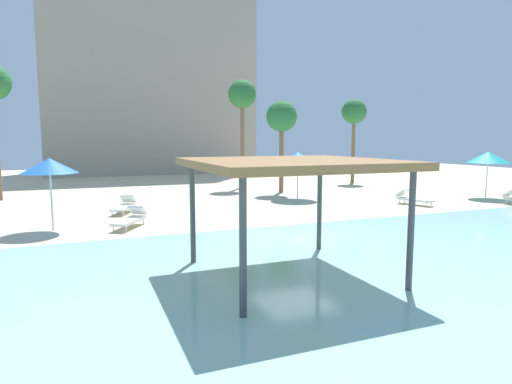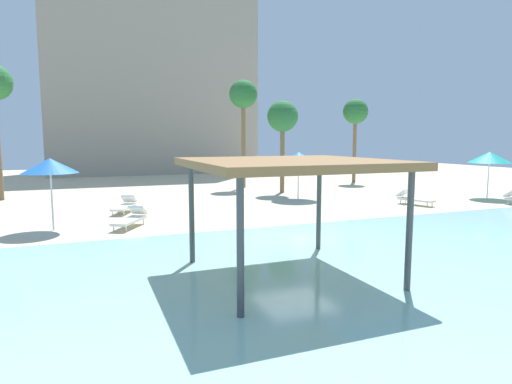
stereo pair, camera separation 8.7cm
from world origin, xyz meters
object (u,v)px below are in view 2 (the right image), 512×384
(beach_umbrella_blue_1, at_px, (298,158))
(palm_tree_2, at_px, (355,114))
(beach_umbrella_blue_3, at_px, (50,166))
(palm_tree_3, at_px, (243,97))
(beach_umbrella_teal_0, at_px, (490,157))
(lounge_chair_1, at_px, (125,205))
(lounge_chair_3, at_px, (413,198))
(lounge_chair_2, at_px, (131,218))
(palm_tree_1, at_px, (283,118))
(shade_pavilion, at_px, (290,167))

(beach_umbrella_blue_1, distance_m, palm_tree_2, 11.36)
(beach_umbrella_blue_3, bearing_deg, palm_tree_3, 43.64)
(beach_umbrella_teal_0, distance_m, lounge_chair_1, 19.64)
(lounge_chair_3, distance_m, palm_tree_2, 12.64)
(beach_umbrella_teal_0, distance_m, lounge_chair_2, 19.57)
(palm_tree_1, bearing_deg, shade_pavilion, -114.57)
(beach_umbrella_blue_3, height_order, lounge_chair_2, beach_umbrella_blue_3)
(shade_pavilion, height_order, beach_umbrella_teal_0, shade_pavilion)
(beach_umbrella_blue_1, xyz_separation_m, lounge_chair_2, (-9.35, -4.49, -1.94))
(beach_umbrella_blue_3, distance_m, lounge_chair_1, 4.53)
(beach_umbrella_blue_3, bearing_deg, palm_tree_1, 29.84)
(shade_pavilion, distance_m, lounge_chair_3, 13.74)
(beach_umbrella_blue_1, bearing_deg, beach_umbrella_teal_0, -19.38)
(beach_umbrella_blue_3, bearing_deg, beach_umbrella_blue_1, 18.62)
(beach_umbrella_blue_3, relative_size, lounge_chair_1, 1.32)
(beach_umbrella_blue_3, relative_size, palm_tree_3, 0.36)
(shade_pavilion, bearing_deg, lounge_chair_2, 111.35)
(lounge_chair_2, bearing_deg, palm_tree_3, 173.72)
(lounge_chair_3, bearing_deg, beach_umbrella_blue_1, -149.23)
(beach_umbrella_blue_1, bearing_deg, shade_pavilion, -118.18)
(lounge_chair_1, distance_m, palm_tree_1, 11.45)
(palm_tree_2, bearing_deg, beach_umbrella_teal_0, -81.03)
(shade_pavilion, relative_size, beach_umbrella_blue_3, 1.72)
(beach_umbrella_blue_1, height_order, lounge_chair_1, beach_umbrella_blue_1)
(beach_umbrella_teal_0, bearing_deg, palm_tree_1, 145.19)
(palm_tree_3, bearing_deg, palm_tree_1, -70.34)
(shade_pavilion, distance_m, lounge_chair_2, 8.36)
(lounge_chair_2, xyz_separation_m, palm_tree_2, (17.78, 11.48, 4.93))
(lounge_chair_2, height_order, palm_tree_3, palm_tree_3)
(lounge_chair_2, bearing_deg, beach_umbrella_blue_3, -68.06)
(beach_umbrella_blue_1, relative_size, palm_tree_2, 0.41)
(beach_umbrella_blue_1, distance_m, lounge_chair_3, 6.29)
(shade_pavilion, relative_size, lounge_chair_2, 2.33)
(lounge_chair_1, xyz_separation_m, lounge_chair_2, (-0.07, -3.43, 0.00))
(lounge_chair_1, height_order, lounge_chair_3, same)
(beach_umbrella_blue_3, xyz_separation_m, lounge_chair_2, (2.68, -0.44, -2.01))
(palm_tree_2, height_order, palm_tree_3, palm_tree_3)
(beach_umbrella_teal_0, height_order, lounge_chair_2, beach_umbrella_teal_0)
(palm_tree_1, bearing_deg, palm_tree_3, 109.66)
(beach_umbrella_blue_3, height_order, palm_tree_3, palm_tree_3)
(beach_umbrella_teal_0, height_order, lounge_chair_3, beach_umbrella_teal_0)
(shade_pavilion, xyz_separation_m, palm_tree_2, (14.85, 18.97, 2.63))
(beach_umbrella_blue_1, height_order, lounge_chair_3, beach_umbrella_blue_1)
(lounge_chair_3, height_order, palm_tree_2, palm_tree_2)
(shade_pavilion, distance_m, palm_tree_3, 19.80)
(lounge_chair_3, xyz_separation_m, palm_tree_3, (-5.27, 10.63, 5.79))
(shade_pavilion, xyz_separation_m, lounge_chair_3, (10.91, 8.03, -2.30))
(palm_tree_1, height_order, palm_tree_3, palm_tree_3)
(shade_pavilion, height_order, palm_tree_2, palm_tree_2)
(beach_umbrella_blue_3, xyz_separation_m, palm_tree_3, (11.25, 10.73, 3.78))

